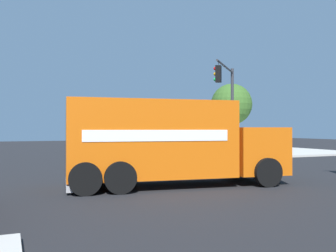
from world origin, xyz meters
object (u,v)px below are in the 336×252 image
delivery_truck (169,142)px  traffic_light_primary (228,96)px  shade_tree_near (232,104)px  pedestrian_near_corner (231,138)px

delivery_truck → traffic_light_primary: bearing=-133.2°
delivery_truck → shade_tree_near: bearing=-128.1°
traffic_light_primary → shade_tree_near: bearing=-124.0°
traffic_light_primary → pedestrian_near_corner: (-6.84, -10.13, -3.00)m
pedestrian_near_corner → traffic_light_primary: bearing=56.0°
traffic_light_primary → shade_tree_near: 13.76m
delivery_truck → traffic_light_primary: traffic_light_primary is taller
delivery_truck → shade_tree_near: size_ratio=1.25×
delivery_truck → pedestrian_near_corner: (-14.40, -18.18, -0.45)m
traffic_light_primary → pedestrian_near_corner: 12.58m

